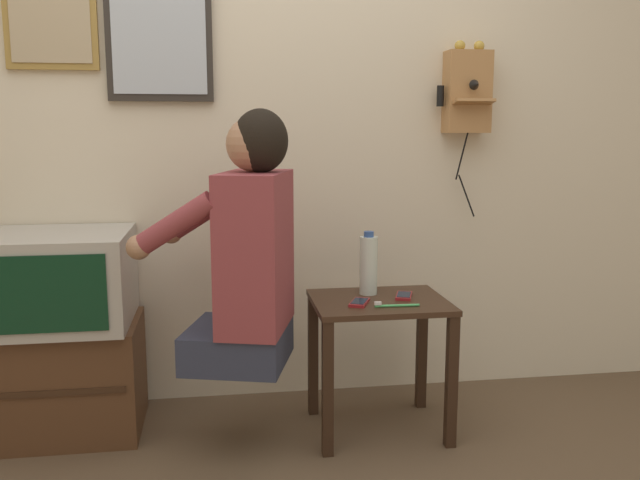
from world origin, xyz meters
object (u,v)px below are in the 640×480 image
Objects in this scene: framed_picture at (51,22)px; cell_phone_spare at (404,296)px; television at (57,279)px; person at (248,250)px; water_bottle at (368,265)px; wall_mirror at (159,30)px; wall_phone_antique at (467,91)px; cell_phone_held at (359,302)px; toothbrush at (394,305)px.

cell_phone_spare is at bearing -16.61° from framed_picture.
television is at bearing -167.22° from cell_phone_spare.
water_bottle is at bearing -54.23° from person.
television is 1.09m from wall_mirror.
wall_phone_antique is 1.09m from cell_phone_held.
framed_picture is (-0.02, 0.25, 1.00)m from television.
wall_phone_antique reaches higher than cell_phone_held.
framed_picture is 1.80m from cell_phone_spare.
wall_mirror is 4.18× the size of cell_phone_spare.
cell_phone_spare is 0.16m from toothbrush.
person reaches higher than cell_phone_held.
wall_phone_antique is 1.35× the size of wall_mirror.
framed_picture is at bearing -177.20° from cell_phone_spare.
framed_picture is at bearing 71.54° from person.
wall_mirror is at bearing -0.42° from framed_picture.
television is 0.97× the size of wall_mirror.
framed_picture reaches higher than cell_phone_held.
cell_phone_spare is at bearing -135.52° from wall_phone_antique.
wall_phone_antique is at bearing 30.07° from water_bottle.
television is at bearing 78.94° from toothbrush.
framed_picture reaches higher than person.
person reaches higher than water_bottle.
television is 1.18m from cell_phone_held.
cell_phone_held is 0.53× the size of water_bottle.
cell_phone_held is at bearing -139.67° from cell_phone_spare.
cell_phone_held is 0.79× the size of toothbrush.
wall_phone_antique is 4.45× the size of toothbrush.
person is 0.79m from television.
wall_phone_antique is (1.73, 0.21, 0.74)m from television.
wall_mirror reaches higher than wall_phone_antique.
framed_picture is 0.65× the size of wall_mirror.
water_bottle is (0.07, 0.15, 0.12)m from cell_phone_held.
cell_phone_held is at bearing -11.38° from television.
person is at bearing -34.32° from framed_picture.
toothbrush is (-0.45, -0.51, -0.82)m from wall_phone_antique.
water_bottle is (1.24, -0.33, -0.97)m from framed_picture.
framed_picture is at bearing 69.06° from toothbrush.
framed_picture is (-1.74, 0.04, 0.26)m from wall_phone_antique.
wall_mirror reaches higher than television.
television reaches higher than water_bottle.
cell_phone_held is (1.18, -0.48, -1.08)m from framed_picture.
wall_mirror is (-1.32, 0.04, 0.24)m from wall_phone_antique.
cell_phone_spare is (0.62, 0.10, -0.22)m from person.
television is at bearing -167.42° from cell_phone_held.
toothbrush is at bearing -100.09° from cell_phone_spare.
cell_phone_spare is at bearing -6.63° from television.
framed_picture is 1.45× the size of water_bottle.
wall_mirror is (0.41, 0.25, 0.98)m from television.
wall_mirror is at bearing 176.20° from cell_phone_spare.
television is 1.48× the size of framed_picture.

